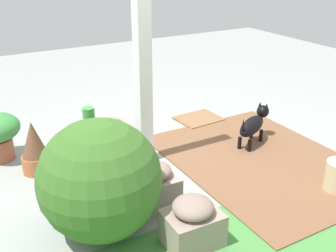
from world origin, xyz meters
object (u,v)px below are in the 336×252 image
at_px(stone_planter_mid, 155,186).
at_px(terracotta_pot_tall, 92,150).
at_px(porch_pillar, 142,48).
at_px(dog, 253,124).
at_px(stone_planter_far, 192,223).
at_px(round_shrub, 100,180).
at_px(terracotta_pot_spiky, 34,148).
at_px(doormat, 199,119).
at_px(stone_planter_nearest, 110,135).

height_order(stone_planter_mid, terracotta_pot_tall, terracotta_pot_tall).
bearing_deg(porch_pillar, dog, 167.05).
bearing_deg(dog, stone_planter_far, 35.71).
bearing_deg(terracotta_pot_tall, round_shrub, 74.90).
bearing_deg(round_shrub, terracotta_pot_tall, -105.10).
xyz_separation_m(terracotta_pot_spiky, doormat, (-2.30, -0.32, -0.26)).
bearing_deg(stone_planter_nearest, round_shrub, 65.41).
xyz_separation_m(stone_planter_nearest, stone_planter_far, (0.07, 1.90, 0.02)).
xyz_separation_m(terracotta_pot_spiky, terracotta_pot_tall, (-0.51, 0.33, -0.01)).
height_order(stone_planter_far, terracotta_pot_spiky, terracotta_pot_spiky).
xyz_separation_m(stone_planter_mid, round_shrub, (0.56, 0.13, 0.31)).
xyz_separation_m(stone_planter_nearest, dog, (-1.54, 0.74, 0.09)).
bearing_deg(terracotta_pot_spiky, porch_pillar, 163.22).
distance_m(porch_pillar, terracotta_pot_tall, 1.18).
bearing_deg(round_shrub, dog, -163.20).
relative_size(stone_planter_nearest, dog, 0.75).
bearing_deg(doormat, terracotta_pot_spiky, 7.91).
distance_m(dog, doormat, 1.00).
xyz_separation_m(stone_planter_mid, doormat, (-1.48, -1.49, -0.19)).
bearing_deg(stone_planter_far, round_shrub, -41.38).
relative_size(porch_pillar, terracotta_pot_spiky, 4.43).
xyz_separation_m(porch_pillar, dog, (-1.31, 0.30, -1.01)).
height_order(round_shrub, doormat, round_shrub).
distance_m(porch_pillar, stone_planter_nearest, 1.20).
bearing_deg(stone_planter_far, stone_planter_mid, -89.34).
bearing_deg(stone_planter_nearest, doormat, -170.96).
bearing_deg(dog, doormat, -81.76).
relative_size(stone_planter_nearest, stone_planter_mid, 1.13).
relative_size(stone_planter_far, terracotta_pot_spiky, 0.80).
distance_m(stone_planter_nearest, terracotta_pot_tall, 0.58).
xyz_separation_m(stone_planter_nearest, terracotta_pot_spiky, (0.89, 0.10, 0.09)).
relative_size(stone_planter_mid, terracotta_pot_tall, 0.58).
xyz_separation_m(round_shrub, terracotta_pot_tall, (-0.26, -0.97, -0.24)).
xyz_separation_m(round_shrub, terracotta_pot_spiky, (0.25, -1.30, -0.23)).
distance_m(stone_planter_nearest, stone_planter_far, 1.90).
distance_m(round_shrub, doormat, 2.65).
distance_m(stone_planter_mid, terracotta_pot_spiky, 1.43).
height_order(stone_planter_mid, stone_planter_far, stone_planter_mid).
bearing_deg(round_shrub, porch_pillar, -132.31).
distance_m(stone_planter_nearest, dog, 1.71).
xyz_separation_m(terracotta_pot_tall, doormat, (-1.78, -0.65, -0.25)).
bearing_deg(terracotta_pot_tall, porch_pillar, 179.13).
xyz_separation_m(stone_planter_far, doormat, (-1.48, -2.12, -0.19)).
bearing_deg(terracotta_pot_spiky, doormat, -172.09).
distance_m(terracotta_pot_spiky, terracotta_pot_tall, 0.61).
height_order(stone_planter_nearest, terracotta_pot_tall, terracotta_pot_tall).
height_order(stone_planter_mid, doormat, stone_planter_mid).
height_order(stone_planter_mid, round_shrub, round_shrub).
xyz_separation_m(stone_planter_nearest, round_shrub, (0.64, 1.40, 0.33)).
xyz_separation_m(round_shrub, doormat, (-2.04, -1.62, -0.49)).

